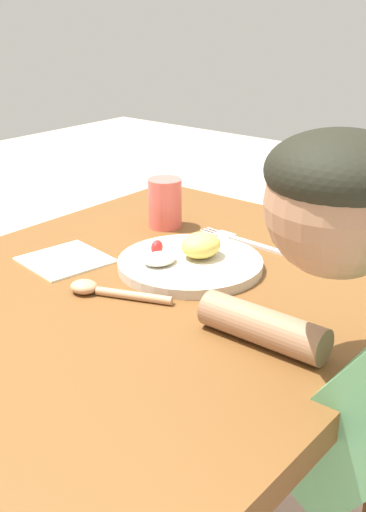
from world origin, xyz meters
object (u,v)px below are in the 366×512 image
Objects in this scene: fork at (243,241)px; drinking_cup at (165,203)px; plate at (190,260)px; spoon at (103,290)px.

drinking_cup is at bearing 11.64° from fork.
spoon is at bearing 168.03° from plate.
fork is 1.23× the size of spoon.
drinking_cup is (-0.03, 0.18, 0.05)m from fork.
fork is at bearing -81.94° from drinking_cup.
plate is 2.52× the size of drinking_cup.
fork is 0.19m from drinking_cup.
plate is 0.17m from fork.
plate is 0.23m from drinking_cup.
drinking_cup reaches higher than spoon.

